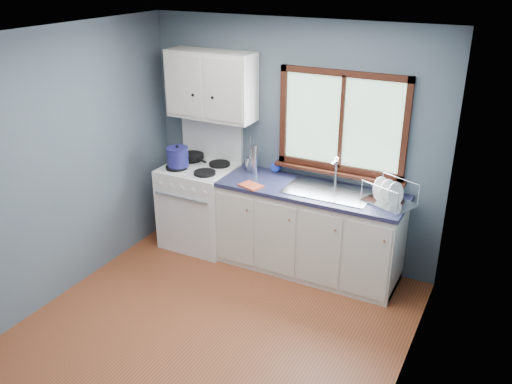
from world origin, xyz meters
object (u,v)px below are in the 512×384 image
at_px(sink, 328,198).
at_px(stockpot, 178,156).
at_px(gas_range, 200,203).
at_px(thermos, 254,159).
at_px(base_cabinets, 309,234).
at_px(skillet, 192,156).
at_px(utensil_crock, 251,164).
at_px(dish_rack, 388,197).

height_order(sink, stockpot, sink).
xyz_separation_m(gas_range, thermos, (0.61, 0.14, 0.58)).
distance_m(base_cabinets, skillet, 1.58).
distance_m(utensil_crock, thermos, 0.12).
relative_size(stockpot, thermos, 0.88).
bearing_deg(skillet, utensil_crock, 28.05).
relative_size(skillet, thermos, 1.34).
relative_size(sink, stockpot, 3.08).
distance_m(stockpot, thermos, 0.83).
bearing_deg(base_cabinets, utensil_crock, 167.15).
xyz_separation_m(utensil_crock, thermos, (0.07, -0.05, 0.08)).
xyz_separation_m(sink, dish_rack, (0.58, 0.01, 0.12)).
xyz_separation_m(skillet, dish_rack, (2.23, -0.09, -0.01)).
bearing_deg(stockpot, gas_range, 40.22).
bearing_deg(thermos, gas_range, -167.23).
distance_m(sink, dish_rack, 0.60).
distance_m(base_cabinets, sink, 0.48).
xyz_separation_m(gas_range, sink, (1.49, 0.02, 0.37)).
height_order(stockpot, thermos, thermos).
height_order(gas_range, sink, gas_range).
xyz_separation_m(sink, skillet, (-1.64, 0.10, 0.13)).
bearing_deg(base_cabinets, skillet, 175.96).
xyz_separation_m(gas_range, utensil_crock, (0.54, 0.19, 0.50)).
xyz_separation_m(base_cabinets, utensil_crock, (-0.76, 0.17, 0.59)).
bearing_deg(stockpot, sink, 5.52).
bearing_deg(thermos, utensil_crock, 140.63).
height_order(base_cabinets, thermos, thermos).
relative_size(utensil_crock, thermos, 1.20).
distance_m(thermos, dish_rack, 1.47).
bearing_deg(base_cabinets, gas_range, -179.18).
relative_size(gas_range, stockpot, 4.98).
bearing_deg(dish_rack, skillet, -159.32).
relative_size(base_cabinets, thermos, 5.99).
xyz_separation_m(skillet, utensil_crock, (0.70, 0.07, 0.01)).
bearing_deg(thermos, base_cabinets, -9.75).
relative_size(gas_range, sink, 1.62).
height_order(thermos, dish_rack, thermos).
distance_m(sink, stockpot, 1.67).
xyz_separation_m(utensil_crock, dish_rack, (1.53, -0.16, -0.02)).
relative_size(gas_range, thermos, 4.41).
distance_m(gas_range, skillet, 0.53).
bearing_deg(utensil_crock, skillet, -174.27).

